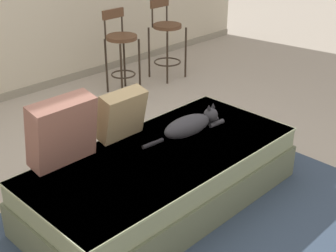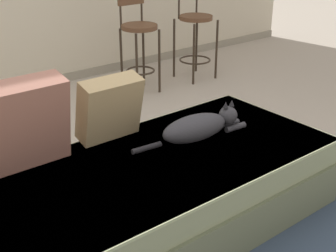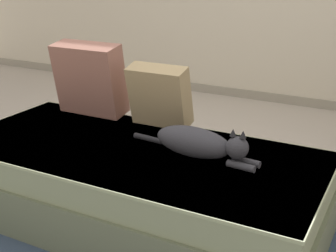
# 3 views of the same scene
# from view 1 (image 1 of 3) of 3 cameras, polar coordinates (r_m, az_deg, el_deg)

# --- Properties ---
(ground_plane) EXTENTS (16.00, 16.00, 0.00)m
(ground_plane) POSITION_cam_1_polar(r_m,az_deg,el_deg) (3.73, -4.92, -6.75)
(ground_plane) COLOR #A89E8E
(ground_plane) RESTS_ON ground
(area_rug) EXTENTS (2.71, 2.05, 0.01)m
(area_rug) POSITION_cam_1_polar(r_m,az_deg,el_deg) (3.32, 3.11, -11.37)
(area_rug) COLOR #334256
(area_rug) RESTS_ON ground
(couch) EXTENTS (2.02, 0.96, 0.42)m
(couch) POSITION_cam_1_polar(r_m,az_deg,el_deg) (3.36, -0.61, -6.33)
(couch) COLOR #636B50
(couch) RESTS_ON ground
(throw_pillow_corner) EXTENTS (0.44, 0.23, 0.46)m
(throw_pillow_corner) POSITION_cam_1_polar(r_m,az_deg,el_deg) (3.11, -12.81, -0.64)
(throw_pillow_corner) COLOR #936051
(throw_pillow_corner) RESTS_ON couch
(throw_pillow_middle) EXTENTS (0.36, 0.21, 0.38)m
(throw_pillow_middle) POSITION_cam_1_polar(r_m,az_deg,el_deg) (3.39, -5.69, 1.41)
(throw_pillow_middle) COLOR tan
(throw_pillow_middle) RESTS_ON couch
(cat) EXTENTS (0.74, 0.21, 0.19)m
(cat) POSITION_cam_1_polar(r_m,az_deg,el_deg) (3.48, 2.73, 0.14)
(cat) COLOR #333338
(cat) RESTS_ON couch
(bar_stool_near_window) EXTENTS (0.34, 0.34, 0.93)m
(bar_stool_near_window) POSITION_cam_1_polar(r_m,az_deg,el_deg) (5.25, -5.74, 9.68)
(bar_stool_near_window) COLOR #2D2319
(bar_stool_near_window) RESTS_ON ground
(bar_stool_by_doorway) EXTENTS (0.34, 0.34, 0.94)m
(bar_stool_by_doorway) POSITION_cam_1_polar(r_m,az_deg,el_deg) (5.71, -0.19, 10.92)
(bar_stool_by_doorway) COLOR #2D2319
(bar_stool_by_doorway) RESTS_ON ground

